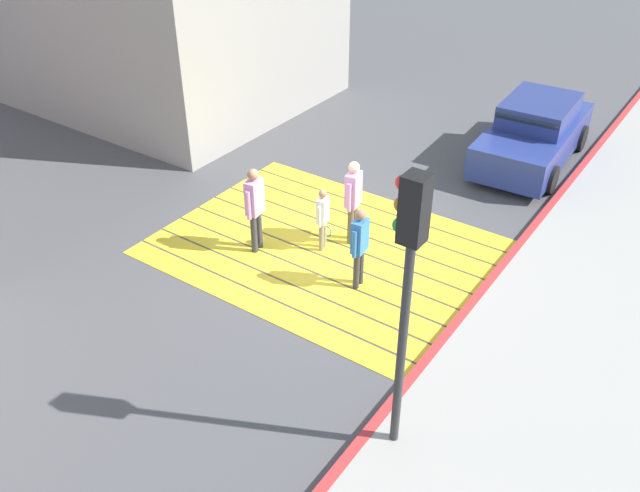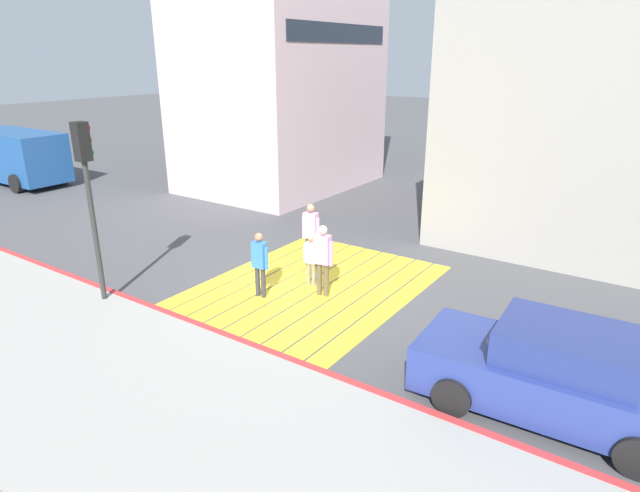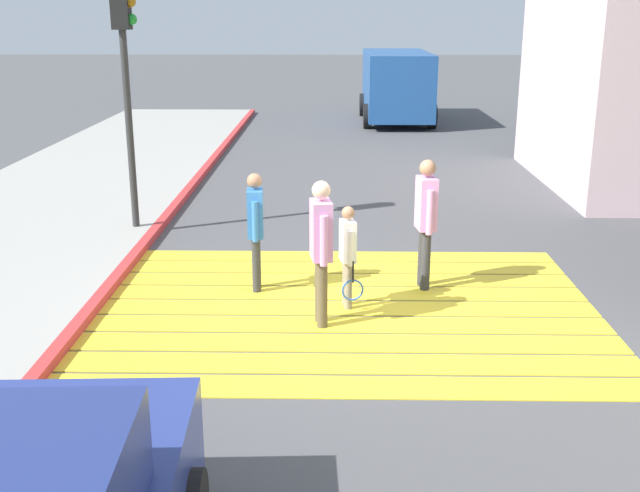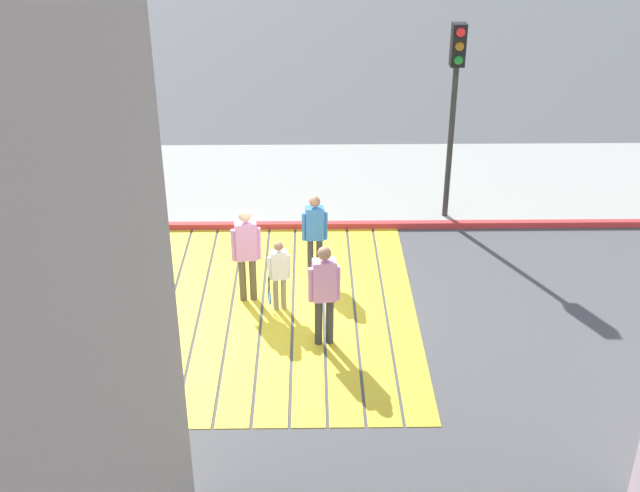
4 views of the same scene
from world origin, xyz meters
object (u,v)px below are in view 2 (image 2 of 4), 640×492
van_down_street (17,156)px  pedestrian_adult_trailing (323,256)px  pedestrian_adult_side (260,260)px  traffic_light_corner (88,177)px  car_parked_near_curb (554,374)px  pedestrian_adult_lead (311,231)px  pedestrian_child_with_racket (311,258)px

van_down_street → pedestrian_adult_trailing: van_down_street is taller
van_down_street → pedestrian_adult_trailing: bearing=-97.1°
pedestrian_adult_trailing → pedestrian_adult_side: 1.51m
traffic_light_corner → pedestrian_adult_trailing: (3.25, -4.05, -1.99)m
traffic_light_corner → pedestrian_adult_trailing: 5.56m
car_parked_near_curb → traffic_light_corner: bearing=99.3°
pedestrian_adult_lead → traffic_light_corner: bearing=149.7°
traffic_light_corner → pedestrian_adult_trailing: size_ratio=2.36×
pedestrian_adult_side → van_down_street: bearing=79.4°
pedestrian_adult_trailing → pedestrian_child_with_racket: bearing=60.0°
pedestrian_adult_trailing → pedestrian_adult_side: size_ratio=1.10×
car_parked_near_curb → van_down_street: bearing=80.6°
pedestrian_adult_trailing → pedestrian_adult_side: (-0.90, 1.21, -0.10)m
pedestrian_adult_lead → pedestrian_adult_trailing: pedestrian_adult_lead is taller
car_parked_near_curb → van_down_street: (3.94, 23.85, 0.54)m
pedestrian_adult_trailing → pedestrian_child_with_racket: size_ratio=1.33×
car_parked_near_curb → pedestrian_adult_lead: size_ratio=2.43×
car_parked_near_curb → pedestrian_adult_side: size_ratio=2.67×
pedestrian_adult_trailing → van_down_street: bearing=82.9°
car_parked_near_curb → pedestrian_adult_side: bearing=83.6°
pedestrian_adult_lead → pedestrian_child_with_racket: size_ratio=1.34×
van_down_street → pedestrian_adult_lead: 16.88m
traffic_light_corner → car_parked_near_curb: bearing=-80.7°
traffic_light_corner → pedestrian_adult_lead: 5.73m
traffic_light_corner → pedestrian_adult_side: traffic_light_corner is taller
traffic_light_corner → pedestrian_adult_side: (2.35, -2.84, -2.08)m
pedestrian_adult_lead → pedestrian_child_with_racket: bearing=-144.1°
car_parked_near_curb → pedestrian_adult_lead: pedestrian_adult_lead is taller
traffic_light_corner → pedestrian_adult_side: size_ratio=2.59×
van_down_street → pedestrian_adult_side: van_down_street is taller
pedestrian_adult_trailing → car_parked_near_curb: bearing=-106.5°
car_parked_near_curb → van_down_street: size_ratio=0.84×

